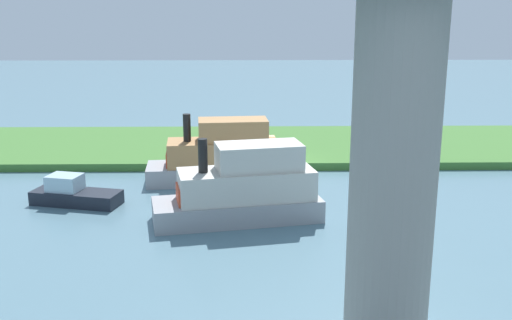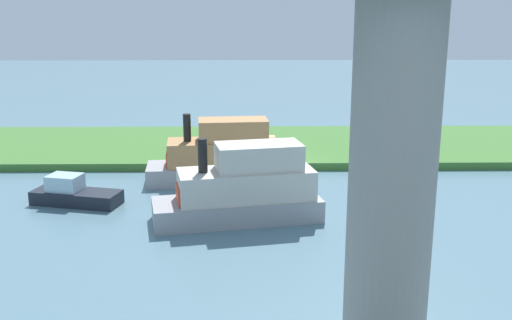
# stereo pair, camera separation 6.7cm
# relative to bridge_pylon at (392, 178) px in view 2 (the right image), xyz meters

# --- Properties ---
(ground_plane) EXTENTS (160.00, 160.00, 0.00)m
(ground_plane) POSITION_rel_bridge_pylon_xyz_m (2.16, -19.65, -5.19)
(ground_plane) COLOR slate
(grassy_bank) EXTENTS (80.00, 12.00, 0.50)m
(grassy_bank) POSITION_rel_bridge_pylon_xyz_m (2.16, -25.65, -4.94)
(grassy_bank) COLOR #427533
(grassy_bank) RESTS_ON ground
(bridge_pylon) EXTENTS (2.55, 2.55, 10.38)m
(bridge_pylon) POSITION_rel_bridge_pylon_xyz_m (0.00, 0.00, 0.00)
(bridge_pylon) COLOR #9E998E
(bridge_pylon) RESTS_ON ground
(person_on_bank) EXTENTS (0.46, 0.46, 1.39)m
(person_on_bank) POSITION_rel_bridge_pylon_xyz_m (-3.27, -20.83, -3.99)
(person_on_bank) COLOR #2D334C
(person_on_bank) RESTS_ON grassy_bank
(mooring_post) EXTENTS (0.20, 0.20, 0.94)m
(mooring_post) POSITION_rel_bridge_pylon_xyz_m (4.71, -20.42, -4.22)
(mooring_post) COLOR brown
(mooring_post) RESTS_ON grassy_bank
(pontoon_yellow) EXTENTS (8.40, 4.17, 4.11)m
(pontoon_yellow) POSITION_rel_bridge_pylon_xyz_m (4.45, -10.78, -3.67)
(pontoon_yellow) COLOR #99999E
(pontoon_yellow) RESTS_ON ground
(motorboat_white) EXTENTS (8.15, 3.30, 4.07)m
(motorboat_white) POSITION_rel_bridge_pylon_xyz_m (5.82, -17.41, -3.68)
(motorboat_white) COLOR #99999E
(motorboat_white) RESTS_ON ground
(motorboat_red) EXTENTS (4.87, 2.71, 1.54)m
(motorboat_red) POSITION_rel_bridge_pylon_xyz_m (13.31, -13.36, -4.64)
(motorboat_red) COLOR #1E232D
(motorboat_red) RESTS_ON ground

